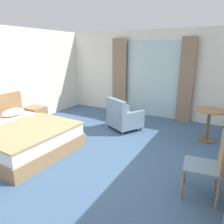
{
  "coord_description": "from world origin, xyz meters",
  "views": [
    {
      "loc": [
        1.99,
        -2.99,
        1.98
      ],
      "look_at": [
        0.19,
        0.28,
        0.87
      ],
      "focal_mm": 33.87,
      "sensor_mm": 36.0,
      "label": 1
    }
  ],
  "objects_px": {
    "desk_chair": "(210,163)",
    "armchair_by_window": "(123,117)",
    "nightstand": "(35,115)",
    "round_cafe_table": "(209,118)",
    "bed": "(17,136)"
  },
  "relations": [
    {
      "from": "desk_chair",
      "to": "armchair_by_window",
      "type": "xyz_separation_m",
      "value": [
        -2.14,
        1.76,
        -0.2
      ]
    },
    {
      "from": "nightstand",
      "to": "round_cafe_table",
      "type": "height_order",
      "value": "round_cafe_table"
    },
    {
      "from": "bed",
      "to": "nightstand",
      "type": "distance_m",
      "value": 1.57
    },
    {
      "from": "nightstand",
      "to": "armchair_by_window",
      "type": "bearing_deg",
      "value": 17.15
    },
    {
      "from": "armchair_by_window",
      "to": "bed",
      "type": "bearing_deg",
      "value": -125.7
    },
    {
      "from": "desk_chair",
      "to": "round_cafe_table",
      "type": "relative_size",
      "value": 1.31
    },
    {
      "from": "desk_chair",
      "to": "armchair_by_window",
      "type": "relative_size",
      "value": 1.0
    },
    {
      "from": "bed",
      "to": "round_cafe_table",
      "type": "bearing_deg",
      "value": 34.16
    },
    {
      "from": "bed",
      "to": "desk_chair",
      "type": "bearing_deg",
      "value": 3.98
    },
    {
      "from": "nightstand",
      "to": "desk_chair",
      "type": "distance_m",
      "value": 4.62
    },
    {
      "from": "round_cafe_table",
      "to": "armchair_by_window",
      "type": "bearing_deg",
      "value": -171.46
    },
    {
      "from": "desk_chair",
      "to": "armchair_by_window",
      "type": "distance_m",
      "value": 2.78
    },
    {
      "from": "desk_chair",
      "to": "round_cafe_table",
      "type": "distance_m",
      "value": 2.06
    },
    {
      "from": "nightstand",
      "to": "desk_chair",
      "type": "relative_size",
      "value": 0.54
    },
    {
      "from": "bed",
      "to": "desk_chair",
      "type": "xyz_separation_m",
      "value": [
        3.58,
        0.25,
        0.25
      ]
    }
  ]
}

